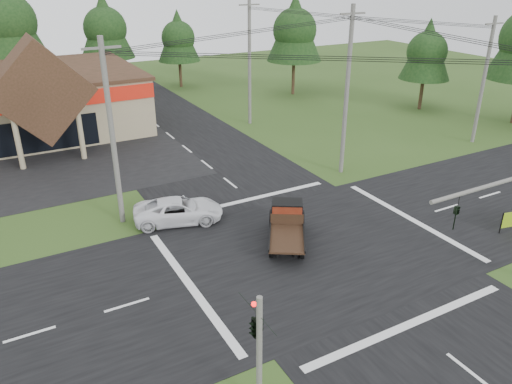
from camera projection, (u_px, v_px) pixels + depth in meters
ground at (313, 249)px, 26.43m from camera, size 120.00×120.00×0.00m
road_ns at (313, 249)px, 26.42m from camera, size 12.00×120.00×0.02m
road_ew at (313, 249)px, 26.42m from camera, size 120.00×12.00×0.02m
traffic_signal_corner at (257, 317)px, 15.83m from camera, size 0.53×2.48×4.40m
utility_pole_nw at (112, 133)px, 27.05m from camera, size 2.00×0.30×10.50m
utility_pole_ne at (347, 91)px, 33.88m from camera, size 2.00×0.30×11.50m
utility_pole_far at (484, 80)px, 40.31m from camera, size 2.00×0.30×10.20m
utility_pole_n at (250, 62)px, 45.10m from camera, size 2.00×0.30×11.20m
tree_row_c at (7, 19)px, 51.08m from camera, size 7.28×7.28×13.13m
tree_row_d at (105, 26)px, 56.83m from camera, size 6.16×6.16×11.11m
tree_row_e at (178, 36)px, 59.32m from camera, size 5.04×5.04×9.09m
tree_side_ne at (295, 28)px, 55.19m from camera, size 6.16×6.16×11.11m
tree_side_e_near at (427, 50)px, 49.71m from camera, size 5.04×5.04×9.09m
antique_flatbed_truck at (287, 226)px, 26.57m from camera, size 4.19×5.15×2.05m
white_pickup at (178, 210)px, 28.99m from camera, size 5.59×3.73×1.43m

